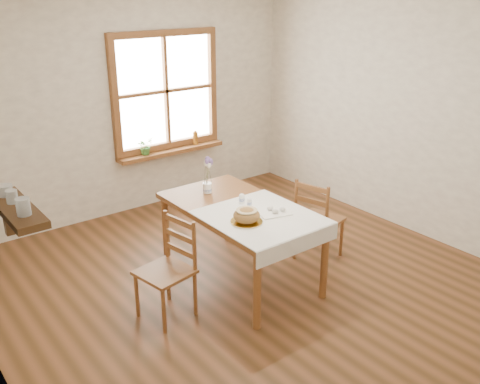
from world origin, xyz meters
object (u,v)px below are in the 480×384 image
object	(u,v)px
bread_plate	(247,222)
chair_right	(319,218)
dining_table	(240,215)
flower_vase	(207,189)
chair_left	(165,271)

from	to	relation	value
bread_plate	chair_right	bearing A→B (deg)	8.72
dining_table	flower_vase	world-z (taller)	flower_vase
chair_right	chair_left	bearing A→B (deg)	73.53
dining_table	chair_left	distance (m)	0.93
chair_left	flower_vase	size ratio (longest dim) A/B	8.85
chair_left	chair_right	distance (m)	1.80
dining_table	flower_vase	size ratio (longest dim) A/B	16.06
dining_table	flower_vase	xyz separation A→B (m)	(-0.05, 0.47, 0.13)
dining_table	chair_left	size ratio (longest dim) A/B	1.82
chair_right	flower_vase	bearing A→B (deg)	40.89
dining_table	chair_left	xyz separation A→B (m)	(-0.90, -0.13, -0.22)
bread_plate	flower_vase	bearing A→B (deg)	80.59
dining_table	chair_right	size ratio (longest dim) A/B	1.81
flower_vase	bread_plate	bearing A→B (deg)	-99.41
bread_plate	flower_vase	size ratio (longest dim) A/B	2.74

